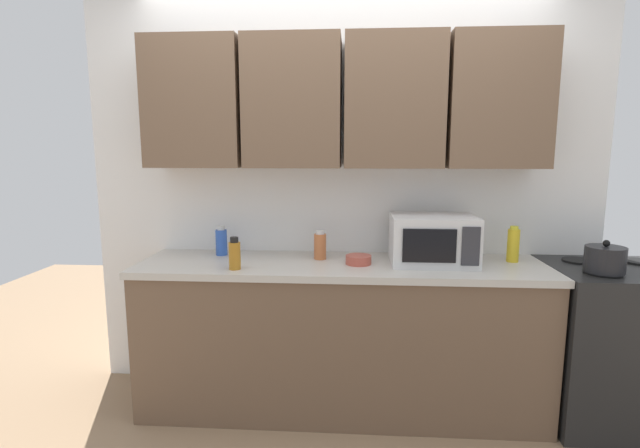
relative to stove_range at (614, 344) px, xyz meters
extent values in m
cube|color=white|center=(-1.57, 0.35, 0.85)|extent=(3.24, 0.06, 2.60)
cube|color=brown|center=(-2.45, 0.16, 1.37)|extent=(0.56, 0.33, 0.75)
cube|color=brown|center=(-1.86, 0.16, 1.37)|extent=(0.56, 0.33, 0.75)
cube|color=brown|center=(-1.28, 0.16, 1.37)|extent=(0.56, 0.33, 0.75)
cube|color=brown|center=(-0.69, 0.16, 1.37)|extent=(0.56, 0.33, 0.75)
cube|color=brown|center=(-1.57, 0.02, -0.02)|extent=(2.34, 0.60, 0.86)
cube|color=beige|center=(-1.57, 0.02, 0.43)|extent=(2.37, 0.63, 0.04)
cube|color=black|center=(0.00, 0.00, 0.00)|extent=(0.76, 0.64, 0.90)
cylinder|color=black|center=(-0.17, -0.14, 0.45)|extent=(0.18, 0.18, 0.01)
cylinder|color=black|center=(-0.17, 0.14, 0.45)|extent=(0.18, 0.18, 0.01)
cylinder|color=black|center=(0.17, 0.14, 0.45)|extent=(0.18, 0.18, 0.01)
cylinder|color=black|center=(-0.17, -0.14, 0.53)|extent=(0.20, 0.20, 0.14)
sphere|color=black|center=(-0.17, -0.14, 0.62)|extent=(0.04, 0.04, 0.04)
cube|color=silver|center=(-1.04, 0.05, 0.59)|extent=(0.48, 0.36, 0.28)
cube|color=black|center=(-1.09, -0.14, 0.59)|extent=(0.29, 0.01, 0.18)
cube|color=#2D2D33|center=(-0.87, -0.14, 0.59)|extent=(0.10, 0.01, 0.21)
cylinder|color=#2D56B7|center=(-2.33, 0.17, 0.53)|extent=(0.07, 0.07, 0.16)
cylinder|color=silver|center=(-2.33, 0.17, 0.62)|extent=(0.04, 0.04, 0.02)
cylinder|color=#AD701E|center=(-2.16, -0.17, 0.52)|extent=(0.07, 0.07, 0.15)
cylinder|color=black|center=(-2.16, -0.17, 0.61)|extent=(0.04, 0.04, 0.03)
cylinder|color=gold|center=(-0.56, 0.12, 0.54)|extent=(0.07, 0.07, 0.19)
cylinder|color=yellow|center=(-0.56, 0.12, 0.65)|extent=(0.05, 0.05, 0.02)
cylinder|color=#BC6638|center=(-1.70, 0.10, 0.53)|extent=(0.07, 0.07, 0.15)
cylinder|color=silver|center=(-1.70, 0.10, 0.61)|extent=(0.05, 0.05, 0.02)
cylinder|color=#B24C3D|center=(-1.47, -0.01, 0.47)|extent=(0.15, 0.15, 0.05)
camera|label=1|loc=(-1.51, -2.66, 1.10)|focal=26.31mm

